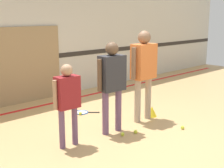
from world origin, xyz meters
TOP-DOWN VIEW (x-y plane):
  - ground_plane at (0.00, 0.00)m, footprint 16.00×16.00m
  - wall_back at (0.00, 3.06)m, footprint 16.00×0.07m
  - wall_panel at (-0.75, 3.00)m, footprint 2.72×0.05m
  - floor_stripe at (0.00, 2.47)m, footprint 14.40×0.10m
  - person_instructor at (-0.21, 0.17)m, footprint 0.61×0.28m
  - person_student_left at (-1.12, 0.21)m, footprint 0.50×0.22m
  - person_student_right at (0.68, 0.22)m, footprint 0.67×0.28m
  - racket_spare_on_floor at (0.10, 1.41)m, footprint 0.49×0.49m
  - tennis_ball_near_instructor at (-0.20, -0.09)m, footprint 0.07×0.07m
  - tennis_ball_by_spare_racket at (-0.02, 1.33)m, footprint 0.07×0.07m
  - tennis_ball_stray_left at (0.04, -0.17)m, footprint 0.07×0.07m
  - tennis_ball_stray_right at (0.82, -0.62)m, footprint 0.07×0.07m
  - training_cone at (0.99, 0.24)m, footprint 0.21×0.21m

SIDE VIEW (x-z plane):
  - ground_plane at x=0.00m, z-range 0.00..0.00m
  - floor_stripe at x=0.00m, z-range 0.00..0.01m
  - racket_spare_on_floor at x=0.10m, z-range -0.01..0.03m
  - tennis_ball_near_instructor at x=-0.20m, z-range 0.00..0.07m
  - tennis_ball_by_spare_racket at x=-0.02m, z-range 0.00..0.07m
  - tennis_ball_stray_left at x=0.04m, z-range 0.00..0.07m
  - tennis_ball_stray_right at x=0.82m, z-range 0.00..0.07m
  - training_cone at x=0.99m, z-range 0.00..0.21m
  - person_student_left at x=-1.12m, z-range 0.16..1.48m
  - wall_panel at x=-0.75m, z-range 0.00..1.78m
  - person_instructor at x=-0.21m, z-range 0.19..1.79m
  - person_student_right at x=0.68m, z-range 0.21..1.96m
  - wall_back at x=0.00m, z-range 0.00..3.20m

